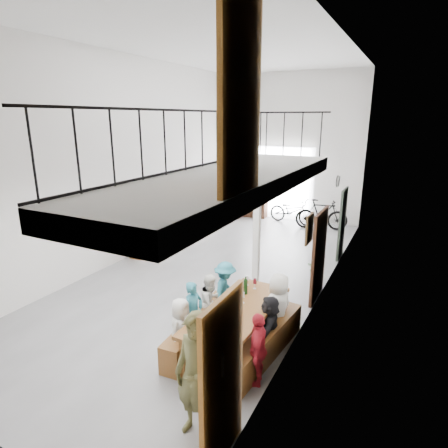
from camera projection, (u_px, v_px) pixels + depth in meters
The scene contains 24 objects.
floor at pixel (216, 271), 9.82m from camera, with size 12.00×12.00×0.00m, color slate.
room_walls at pixel (215, 132), 8.84m from camera, with size 12.00×12.00×12.00m.
gateway_portal at pixel (278, 183), 14.70m from camera, with size 2.80×0.08×2.80m, color white.
right_wall_decor at pixel (301, 244), 6.56m from camera, with size 0.07×8.28×5.07m.
balcony at pixel (234, 183), 5.46m from camera, with size 1.52×5.62×4.00m.
tasting_table at pixel (238, 314), 6.28m from camera, with size 1.07×2.42×0.79m.
bench_inner at pixel (199, 329), 6.67m from camera, with size 0.34×2.15×0.49m, color brown.
bench_wall at pixel (267, 344), 6.22m from camera, with size 0.29×2.23×0.51m, color brown.
tableware at pixel (239, 298), 6.38m from camera, with size 0.68×1.59×0.35m.
side_bench at pixel (151, 243), 11.27m from camera, with size 0.36×1.64×0.46m, color brown.
oak_barrel at pixel (214, 214), 13.92m from camera, with size 0.57×0.57×0.83m.
serving_counter at pixel (243, 203), 15.28m from camera, with size 2.00×0.55×1.05m, color #3B1C0F.
counter_bottles at pixel (243, 186), 15.09m from camera, with size 1.75×0.21×0.28m.
guest_left_a at pixel (181, 330), 6.07m from camera, with size 0.54×0.35×1.11m, color silver.
guest_left_b at pixel (194, 313), 6.56m from camera, with size 0.42×0.28×1.16m, color teal.
guest_left_c at pixel (211, 302), 6.97m from camera, with size 0.54×0.42×1.12m, color silver.
guest_left_d at pixel (225, 291), 7.38m from camera, with size 0.77×0.44×1.19m, color teal.
guest_right_a at pixel (258, 349), 5.54m from camera, with size 0.68×0.28×1.16m, color red.
guest_right_b at pixel (270, 326), 6.24m from camera, with size 0.99×0.32×1.07m, color black.
guest_right_c at pixel (278, 308), 6.63m from camera, with size 0.62×0.40×1.27m, color silver.
host_standing at pixel (196, 377), 4.54m from camera, with size 0.62×0.41×1.70m, color brown.
potted_plant at pixel (316, 269), 9.33m from camera, with size 0.42×0.37×0.47m, color #1E441B.
bicycle_near at pixel (292, 211), 14.08m from camera, with size 0.64×1.83×0.96m, color black.
bicycle_far at pixel (321, 214), 13.32m from camera, with size 0.51×1.82×1.09m, color black.
Camera 1 is at (4.30, -8.02, 3.89)m, focal length 30.00 mm.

